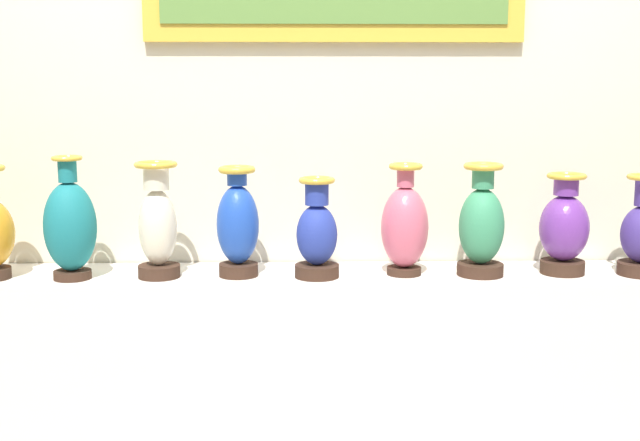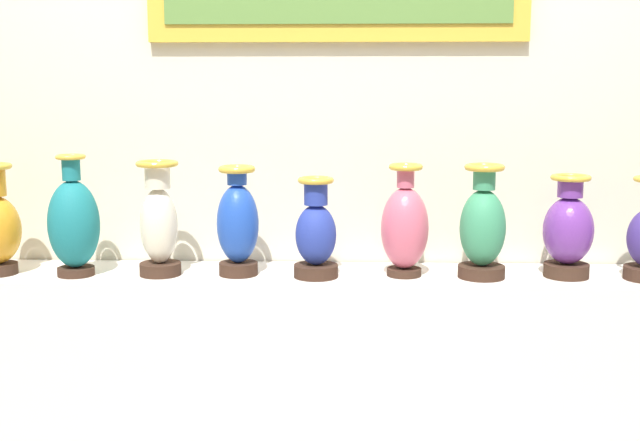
{
  "view_description": "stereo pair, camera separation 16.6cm",
  "coord_description": "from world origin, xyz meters",
  "px_view_note": "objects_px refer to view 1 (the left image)",
  "views": [
    {
      "loc": [
        -0.07,
        -2.68,
        1.66
      ],
      "look_at": [
        0.0,
        0.0,
        1.23
      ],
      "focal_mm": 45.58,
      "sensor_mm": 36.0,
      "label": 1
    },
    {
      "loc": [
        0.1,
        -2.68,
        1.66
      ],
      "look_at": [
        0.0,
        0.0,
        1.23
      ],
      "focal_mm": 45.58,
      "sensor_mm": 36.0,
      "label": 2
    }
  ],
  "objects_px": {
    "vase_ivory": "(158,225)",
    "vase_cobalt": "(317,234)",
    "vase_teal": "(70,226)",
    "vase_sapphire": "(238,225)",
    "vase_jade": "(481,226)",
    "vase_rose": "(405,226)",
    "vase_violet": "(564,228)"
  },
  "relations": [
    {
      "from": "vase_teal",
      "to": "vase_cobalt",
      "type": "distance_m",
      "value": 0.81
    },
    {
      "from": "vase_cobalt",
      "to": "vase_violet",
      "type": "xyz_separation_m",
      "value": [
        0.83,
        0.03,
        0.01
      ]
    },
    {
      "from": "vase_ivory",
      "to": "vase_violet",
      "type": "distance_m",
      "value": 1.36
    },
    {
      "from": "vase_rose",
      "to": "vase_violet",
      "type": "height_order",
      "value": "vase_rose"
    },
    {
      "from": "vase_ivory",
      "to": "vase_cobalt",
      "type": "height_order",
      "value": "vase_ivory"
    },
    {
      "from": "vase_ivory",
      "to": "vase_sapphire",
      "type": "bearing_deg",
      "value": 2.67
    },
    {
      "from": "vase_cobalt",
      "to": "vase_jade",
      "type": "distance_m",
      "value": 0.55
    },
    {
      "from": "vase_cobalt",
      "to": "vase_violet",
      "type": "relative_size",
      "value": 0.98
    },
    {
      "from": "vase_sapphire",
      "to": "vase_cobalt",
      "type": "xyz_separation_m",
      "value": [
        0.26,
        -0.02,
        -0.03
      ]
    },
    {
      "from": "vase_ivory",
      "to": "vase_cobalt",
      "type": "bearing_deg",
      "value": -1.22
    },
    {
      "from": "vase_rose",
      "to": "vase_teal",
      "type": "bearing_deg",
      "value": -178.11
    },
    {
      "from": "vase_rose",
      "to": "vase_jade",
      "type": "height_order",
      "value": "vase_jade"
    },
    {
      "from": "vase_cobalt",
      "to": "vase_rose",
      "type": "bearing_deg",
      "value": 6.04
    },
    {
      "from": "vase_sapphire",
      "to": "vase_cobalt",
      "type": "distance_m",
      "value": 0.26
    },
    {
      "from": "vase_cobalt",
      "to": "vase_rose",
      "type": "distance_m",
      "value": 0.3
    },
    {
      "from": "vase_sapphire",
      "to": "vase_rose",
      "type": "bearing_deg",
      "value": 0.8
    },
    {
      "from": "vase_cobalt",
      "to": "vase_jade",
      "type": "xyz_separation_m",
      "value": [
        0.55,
        0.01,
        0.02
      ]
    },
    {
      "from": "vase_ivory",
      "to": "vase_jade",
      "type": "relative_size",
      "value": 1.02
    },
    {
      "from": "vase_sapphire",
      "to": "vase_jade",
      "type": "xyz_separation_m",
      "value": [
        0.81,
        -0.01,
        -0.01
      ]
    },
    {
      "from": "vase_ivory",
      "to": "vase_teal",
      "type": "bearing_deg",
      "value": -176.67
    },
    {
      "from": "vase_rose",
      "to": "vase_jade",
      "type": "bearing_deg",
      "value": -3.81
    },
    {
      "from": "vase_sapphire",
      "to": "vase_jade",
      "type": "distance_m",
      "value": 0.81
    },
    {
      "from": "vase_teal",
      "to": "vase_ivory",
      "type": "relative_size",
      "value": 1.05
    },
    {
      "from": "vase_rose",
      "to": "vase_jade",
      "type": "xyz_separation_m",
      "value": [
        0.25,
        -0.02,
        -0.0
      ]
    },
    {
      "from": "vase_jade",
      "to": "vase_violet",
      "type": "relative_size",
      "value": 1.11
    },
    {
      "from": "vase_ivory",
      "to": "vase_violet",
      "type": "bearing_deg",
      "value": 0.93
    },
    {
      "from": "vase_jade",
      "to": "vase_violet",
      "type": "xyz_separation_m",
      "value": [
        0.28,
        0.02,
        -0.01
      ]
    },
    {
      "from": "vase_jade",
      "to": "vase_violet",
      "type": "height_order",
      "value": "vase_jade"
    },
    {
      "from": "vase_sapphire",
      "to": "vase_rose",
      "type": "xyz_separation_m",
      "value": [
        0.56,
        0.01,
        -0.01
      ]
    },
    {
      "from": "vase_cobalt",
      "to": "vase_rose",
      "type": "xyz_separation_m",
      "value": [
        0.29,
        0.03,
        0.02
      ]
    },
    {
      "from": "vase_teal",
      "to": "vase_jade",
      "type": "height_order",
      "value": "vase_teal"
    },
    {
      "from": "vase_rose",
      "to": "vase_violet",
      "type": "xyz_separation_m",
      "value": [
        0.54,
        0.0,
        -0.01
      ]
    }
  ]
}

